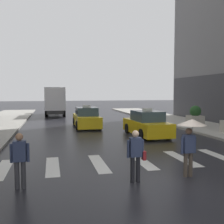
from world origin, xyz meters
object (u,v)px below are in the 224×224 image
at_px(taxi_lead, 147,125).
at_px(pedestrian_with_handbag, 136,153).
at_px(taxi_second, 87,118).
at_px(pedestrian_with_umbrella, 191,132).
at_px(box_truck, 55,100).
at_px(pedestrian_plain_coat, 20,157).
at_px(planter_mid_block, 195,116).

height_order(taxi_lead, pedestrian_with_handbag, taxi_lead).
distance_m(taxi_second, pedestrian_with_handbag, 13.32).
relative_size(pedestrian_with_umbrella, pedestrian_with_handbag, 1.18).
xyz_separation_m(taxi_lead, pedestrian_with_handbag, (-3.48, -8.42, 0.21)).
bearing_deg(box_truck, taxi_second, -78.30).
bearing_deg(box_truck, pedestrian_plain_coat, -93.22).
bearing_deg(pedestrian_plain_coat, planter_mid_block, 42.72).
bearing_deg(pedestrian_with_umbrella, box_truck, 99.54).
xyz_separation_m(taxi_second, planter_mid_block, (8.57, -1.82, 0.15)).
xyz_separation_m(taxi_second, pedestrian_with_handbag, (-0.18, -13.32, 0.21)).
relative_size(taxi_second, pedestrian_with_umbrella, 2.34).
xyz_separation_m(taxi_lead, pedestrian_plain_coat, (-6.96, -8.21, 0.21)).
height_order(taxi_second, box_truck, box_truck).
relative_size(box_truck, pedestrian_with_umbrella, 3.90).
relative_size(pedestrian_with_umbrella, pedestrian_plain_coat, 1.18).
bearing_deg(box_truck, planter_mid_block, -49.90).
height_order(pedestrian_with_handbag, planter_mid_block, planter_mid_block).
bearing_deg(taxi_second, planter_mid_block, -11.98).
bearing_deg(pedestrian_plain_coat, pedestrian_with_handbag, -3.36).
bearing_deg(taxi_second, pedestrian_plain_coat, -105.58).
bearing_deg(pedestrian_with_handbag, pedestrian_plain_coat, 176.64).
relative_size(taxi_lead, planter_mid_block, 2.88).
distance_m(pedestrian_with_handbag, planter_mid_block, 14.45).
xyz_separation_m(box_truck, pedestrian_plain_coat, (-1.36, -24.20, -0.91)).
bearing_deg(pedestrian_with_handbag, box_truck, 94.95).
distance_m(taxi_second, planter_mid_block, 8.76).
relative_size(box_truck, pedestrian_with_handbag, 4.58).
xyz_separation_m(taxi_lead, pedestrian_with_umbrella, (-1.52, -8.28, 0.79)).
bearing_deg(planter_mid_block, taxi_lead, -149.69).
height_order(taxi_lead, box_truck, box_truck).
bearing_deg(taxi_lead, pedestrian_plain_coat, -130.27).
xyz_separation_m(pedestrian_with_handbag, pedestrian_plain_coat, (-3.48, 0.20, 0.01)).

